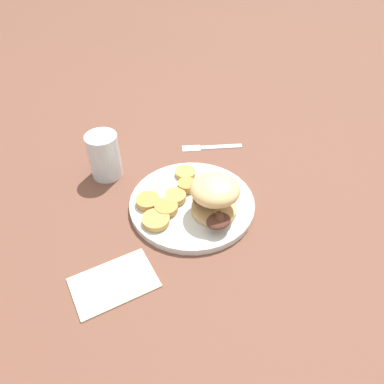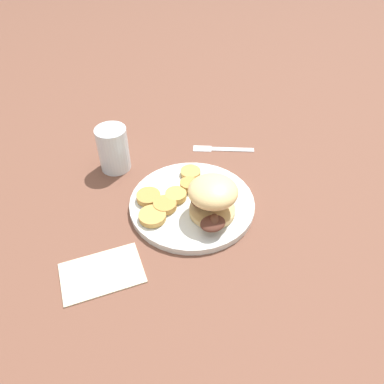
% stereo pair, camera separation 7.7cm
% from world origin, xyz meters
% --- Properties ---
extents(ground_plane, '(4.00, 4.00, 0.00)m').
position_xyz_m(ground_plane, '(0.00, 0.00, 0.00)').
color(ground_plane, brown).
extents(dinner_plate, '(0.26, 0.26, 0.02)m').
position_xyz_m(dinner_plate, '(0.00, 0.00, 0.01)').
color(dinner_plate, silver).
rests_on(dinner_plate, ground_plane).
extents(sandwich, '(0.10, 0.13, 0.08)m').
position_xyz_m(sandwich, '(-0.05, 0.01, 0.06)').
color(sandwich, tan).
rests_on(sandwich, dinner_plate).
extents(potato_round_0, '(0.04, 0.04, 0.01)m').
position_xyz_m(potato_round_0, '(0.03, 0.01, 0.02)').
color(potato_round_0, tan).
rests_on(potato_round_0, dinner_plate).
extents(potato_round_1, '(0.05, 0.05, 0.01)m').
position_xyz_m(potato_round_1, '(0.08, 0.04, 0.02)').
color(potato_round_1, '#BC8942').
rests_on(potato_round_1, dinner_plate).
extents(potato_round_2, '(0.05, 0.05, 0.01)m').
position_xyz_m(potato_round_2, '(0.04, 0.04, 0.02)').
color(potato_round_2, '#BC8942').
rests_on(potato_round_2, dinner_plate).
extents(potato_round_3, '(0.05, 0.05, 0.01)m').
position_xyz_m(potato_round_3, '(0.05, 0.08, 0.02)').
color(potato_round_3, tan).
rests_on(potato_round_3, dinner_plate).
extents(potato_round_4, '(0.04, 0.04, 0.02)m').
position_xyz_m(potato_round_4, '(0.02, -0.03, 0.02)').
color(potato_round_4, '#BC8942').
rests_on(potato_round_4, dinner_plate).
extents(potato_round_5, '(0.05, 0.05, 0.01)m').
position_xyz_m(potato_round_5, '(0.04, -0.08, 0.02)').
color(potato_round_5, tan).
rests_on(potato_round_5, dinner_plate).
extents(fork, '(0.15, 0.08, 0.00)m').
position_xyz_m(fork, '(0.02, -0.22, 0.00)').
color(fork, silver).
rests_on(fork, ground_plane).
extents(drinking_glass, '(0.07, 0.07, 0.11)m').
position_xyz_m(drinking_glass, '(0.22, -0.04, 0.05)').
color(drinking_glass, silver).
rests_on(drinking_glass, ground_plane).
extents(napkin, '(0.17, 0.17, 0.01)m').
position_xyz_m(napkin, '(0.07, 0.23, 0.00)').
color(napkin, beige).
rests_on(napkin, ground_plane).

